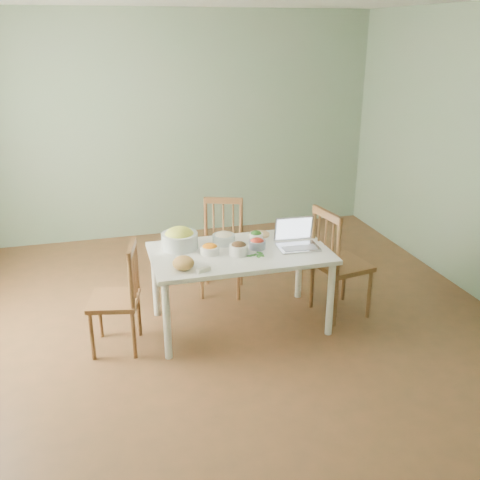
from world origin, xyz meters
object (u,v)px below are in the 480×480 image
object	(u,v)px
chair_far	(222,249)
laptop	(299,235)
dining_table	(240,288)
bread_boule	(183,263)
chair_right	(342,262)
bowl_squash	(180,238)
chair_left	(114,298)

from	to	relation	value
chair_far	laptop	world-z (taller)	laptop
dining_table	bread_boule	xyz separation A→B (m)	(-0.53, -0.25, 0.41)
bread_boule	laptop	bearing A→B (deg)	10.01
chair_right	laptop	distance (m)	0.55
chair_right	bread_boule	world-z (taller)	chair_right
chair_right	bowl_squash	xyz separation A→B (m)	(-1.42, 0.23, 0.29)
chair_right	laptop	size ratio (longest dim) A/B	2.93
laptop	dining_table	bearing A→B (deg)	175.27
chair_left	chair_right	bearing A→B (deg)	103.74
chair_far	chair_left	size ratio (longest dim) A/B	1.02
bread_boule	bowl_squash	world-z (taller)	bowl_squash
chair_far	chair_left	distance (m)	1.31
bowl_squash	laptop	size ratio (longest dim) A/B	0.90
chair_left	dining_table	bearing A→B (deg)	106.85
dining_table	laptop	distance (m)	0.69
chair_left	bowl_squash	bearing A→B (deg)	128.41
chair_left	bowl_squash	xyz separation A→B (m)	(0.59, 0.30, 0.34)
dining_table	chair_left	distance (m)	1.08
chair_far	bowl_squash	xyz separation A→B (m)	(-0.48, -0.46, 0.33)
chair_far	bowl_squash	world-z (taller)	chair_far
bread_boule	bowl_squash	size ratio (longest dim) A/B	0.54
chair_left	laptop	bearing A→B (deg)	102.85
chair_right	chair_left	bearing A→B (deg)	81.75
bowl_squash	chair_left	bearing A→B (deg)	-153.57
bread_boule	chair_left	bearing A→B (deg)	164.03
bowl_squash	laptop	xyz separation A→B (m)	(0.98, -0.27, 0.03)
chair_left	chair_right	world-z (taller)	chair_right
dining_table	chair_left	bearing A→B (deg)	-175.12
chair_left	bowl_squash	size ratio (longest dim) A/B	2.92
laptop	chair_far	bearing A→B (deg)	127.26
dining_table	bowl_squash	xyz separation A→B (m)	(-0.48, 0.20, 0.44)
chair_far	dining_table	bearing A→B (deg)	-69.87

